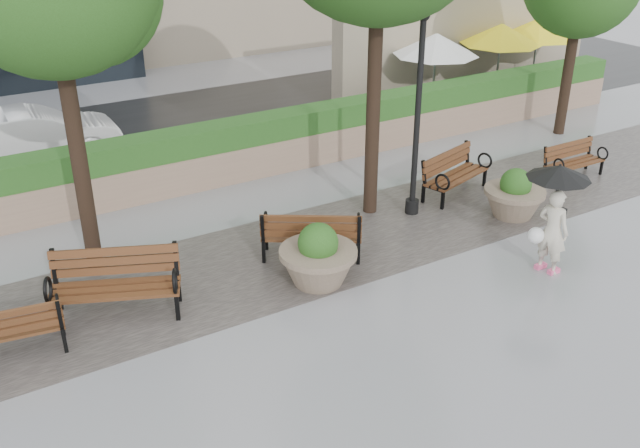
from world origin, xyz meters
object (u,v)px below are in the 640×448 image
bench_2 (311,243)px  bench_4 (573,168)px  lamppost (417,129)px  pedestrian (555,208)px  bench_1 (117,298)px  bench_3 (455,182)px  bench_0 (5,341)px  planter_right (514,198)px  planter_left (318,260)px  car_right (35,135)px

bench_2 → bench_4: 7.17m
lamppost → pedestrian: size_ratio=2.08×
bench_1 → bench_4: 10.81m
bench_3 → bench_0: bearing=170.6°
bench_2 → pedestrian: size_ratio=0.95×
bench_0 → bench_1: bench_1 is taller
lamppost → bench_0: bearing=-173.9°
bench_1 → lamppost: size_ratio=0.52×
bench_1 → bench_2: bench_1 is taller
bench_2 → planter_right: (4.48, -0.62, 0.12)m
bench_0 → bench_1: 1.76m
planter_left → bench_4: bearing=7.7°
bench_4 → car_right: 12.91m
bench_3 → planter_left: bearing=-175.7°
bench_2 → bench_4: bearing=-145.8°
bench_4 → lamppost: lamppost is taller
bench_4 → planter_right: 2.81m
bench_1 → bench_3: size_ratio=1.13×
bench_1 → lamppost: bearing=28.9°
bench_0 → lamppost: size_ratio=0.42×
bench_3 → planter_right: bearing=-94.8°
planter_right → car_right: 11.41m
bench_4 → pedestrian: size_ratio=0.77×
planter_right → pedestrian: 2.40m
planter_left → car_right: car_right is taller
bench_4 → bench_1: bearing=-178.7°
bench_0 → planter_right: 9.86m
planter_left → lamppost: bearing=24.4°
bench_1 → bench_3: (7.82, 0.91, -0.04)m
bench_0 → bench_4: bearing=-169.2°
bench_3 → planter_right: 1.52m
bench_4 → bench_3: bearing=167.0°
bench_0 → planter_left: (5.01, -0.55, 0.17)m
bench_3 → car_right: size_ratio=0.47×
planter_right → bench_1: bearing=176.0°
planter_left → bench_3: bearing=20.7°
bench_2 → planter_right: bearing=-155.0°
bench_0 → bench_3: 9.62m
bench_2 → planter_left: 0.94m
bench_0 → bench_2: (5.38, 0.30, 0.02)m
bench_3 → lamppost: bearing=175.3°
bench_2 → car_right: 8.42m
bench_2 → bench_4: (7.17, 0.17, -0.04)m
bench_4 → planter_right: planter_right is taller
pedestrian → lamppost: bearing=-3.1°
planter_right → lamppost: bearing=145.0°
planter_left → bench_1: bearing=166.3°
bench_2 → bench_3: 4.26m
lamppost → pedestrian: bearing=-79.5°
bench_3 → pedestrian: 3.66m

